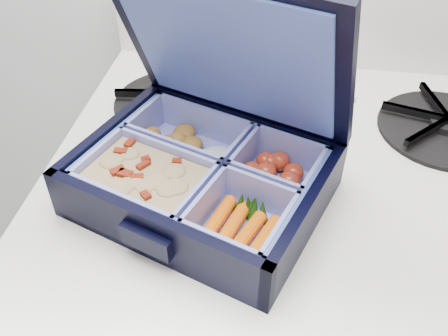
# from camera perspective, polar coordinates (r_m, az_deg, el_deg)

# --- Properties ---
(bento_box) EXTENTS (0.29, 0.26, 0.06)m
(bento_box) POSITION_cam_1_polar(r_m,az_deg,el_deg) (0.51, -2.50, -1.18)
(bento_box) COLOR black
(bento_box) RESTS_ON stove
(burner_grate) EXTENTS (0.20, 0.20, 0.02)m
(burner_grate) POSITION_cam_1_polar(r_m,az_deg,el_deg) (0.67, 24.13, 4.75)
(burner_grate) COLOR black
(burner_grate) RESTS_ON stove
(burner_grate_rear) EXTENTS (0.18, 0.18, 0.02)m
(burner_grate_rear) POSITION_cam_1_polar(r_m,az_deg,el_deg) (0.66, -5.64, 7.88)
(burner_grate_rear) COLOR black
(burner_grate_rear) RESTS_ON stove
(fork) EXTENTS (0.11, 0.17, 0.01)m
(fork) POSITION_cam_1_polar(r_m,az_deg,el_deg) (0.62, 9.76, 4.13)
(fork) COLOR #A9ADC2
(fork) RESTS_ON stove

